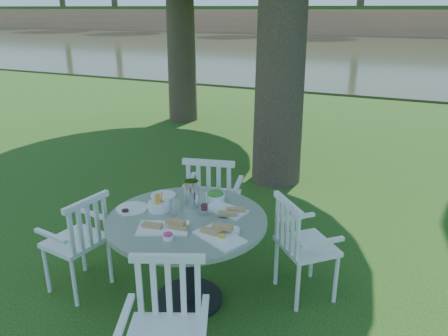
% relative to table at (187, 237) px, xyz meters
% --- Properties ---
extents(ground, '(140.00, 140.00, 0.00)m').
position_rel_table_xyz_m(ground, '(-0.12, 0.78, -0.61)').
color(ground, '#13360B').
rests_on(ground, ground).
extents(table, '(1.27, 1.27, 0.78)m').
position_rel_table_xyz_m(table, '(0.00, 0.00, 0.00)').
color(table, black).
rests_on(table, ground).
extents(chair_ne, '(0.62, 0.62, 0.90)m').
position_rel_table_xyz_m(chair_ne, '(0.79, 0.44, -0.08)').
color(chair_ne, white).
rests_on(chair_ne, ground).
extents(chair_nw, '(0.59, 0.57, 0.99)m').
position_rel_table_xyz_m(chair_nw, '(-0.20, 0.87, -0.03)').
color(chair_nw, white).
rests_on(chair_nw, ground).
extents(chair_sw, '(0.48, 0.51, 0.89)m').
position_rel_table_xyz_m(chair_sw, '(-0.88, -0.23, -0.08)').
color(chair_sw, white).
rests_on(chair_sw, ground).
extents(chair_se, '(0.60, 0.58, 0.92)m').
position_rel_table_xyz_m(chair_se, '(0.32, -0.84, -0.07)').
color(chair_se, white).
rests_on(chair_se, ground).
extents(tableware, '(1.20, 0.89, 0.23)m').
position_rel_table_xyz_m(tableware, '(-0.05, 0.08, 0.22)').
color(tableware, white).
rests_on(tableware, table).
extents(river, '(100.00, 28.00, 0.12)m').
position_rel_table_xyz_m(river, '(-0.12, 23.78, -0.61)').
color(river, '#2E331E').
rests_on(river, ground).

